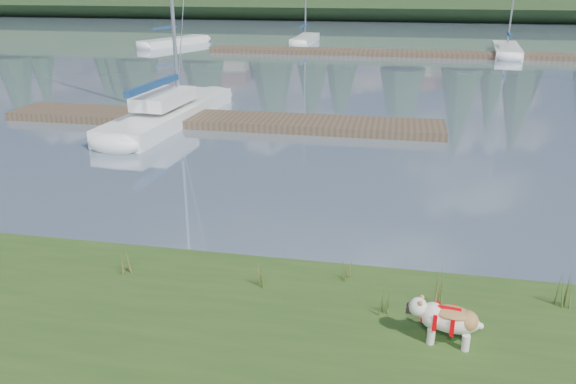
# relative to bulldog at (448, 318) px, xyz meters

# --- Properties ---
(ground) EXTENTS (200.00, 200.00, 0.00)m
(ground) POSITION_rel_bulldog_xyz_m (-3.13, 33.47, -0.72)
(ground) COLOR slate
(ground) RESTS_ON ground
(bulldog) EXTENTS (1.00, 0.50, 0.59)m
(bulldog) POSITION_rel_bulldog_xyz_m (0.00, 0.00, 0.00)
(bulldog) COLOR silver
(bulldog) RESTS_ON bank
(sailboat_main) EXTENTS (2.38, 9.10, 12.92)m
(sailboat_main) POSITION_rel_bulldog_xyz_m (-8.96, 13.14, -0.30)
(sailboat_main) COLOR white
(sailboat_main) RESTS_ON ground
(dock_near) EXTENTS (16.00, 2.00, 0.30)m
(dock_near) POSITION_rel_bulldog_xyz_m (-7.13, 12.47, -0.57)
(dock_near) COLOR #4C3D2C
(dock_near) RESTS_ON ground
(dock_far) EXTENTS (26.00, 2.20, 0.30)m
(dock_far) POSITION_rel_bulldog_xyz_m (-1.13, 33.47, -0.57)
(dock_far) COLOR #4C3D2C
(dock_far) RESTS_ON ground
(sailboat_bg_0) EXTENTS (4.09, 7.49, 10.89)m
(sailboat_bg_0) POSITION_rel_bulldog_xyz_m (-18.10, 36.92, -0.40)
(sailboat_bg_0) COLOR white
(sailboat_bg_0) RESTS_ON ground
(sailboat_bg_1) EXTENTS (1.51, 7.08, 10.63)m
(sailboat_bg_1) POSITION_rel_bulldog_xyz_m (-8.42, 40.49, -0.39)
(sailboat_bg_1) COLOR white
(sailboat_bg_1) RESTS_ON ground
(sailboat_bg_3) EXTENTS (2.53, 8.51, 12.27)m
(sailboat_bg_3) POSITION_rel_bulldog_xyz_m (6.61, 36.32, -0.40)
(sailboat_bg_3) COLOR white
(sailboat_bg_3) RESTS_ON ground
(weed_0) EXTENTS (0.17, 0.14, 0.59)m
(weed_0) POSITION_rel_bulldog_xyz_m (-2.86, 0.97, -0.12)
(weed_0) COLOR #475B23
(weed_0) RESTS_ON bank
(weed_1) EXTENTS (0.17, 0.14, 0.46)m
(weed_1) POSITION_rel_bulldog_xyz_m (-1.52, 1.40, -0.18)
(weed_1) COLOR #475B23
(weed_1) RESTS_ON bank
(weed_2) EXTENTS (0.17, 0.14, 0.71)m
(weed_2) POSITION_rel_bulldog_xyz_m (-0.07, 0.86, -0.07)
(weed_2) COLOR #475B23
(weed_2) RESTS_ON bank
(weed_3) EXTENTS (0.17, 0.14, 0.53)m
(weed_3) POSITION_rel_bulldog_xyz_m (-5.15, 0.95, -0.15)
(weed_3) COLOR #475B23
(weed_3) RESTS_ON bank
(weed_4) EXTENTS (0.17, 0.14, 0.50)m
(weed_4) POSITION_rel_bulldog_xyz_m (-0.84, 0.54, -0.16)
(weed_4) COLOR #475B23
(weed_4) RESTS_ON bank
(weed_5) EXTENTS (0.17, 0.14, 0.64)m
(weed_5) POSITION_rel_bulldog_xyz_m (1.79, 1.23, -0.10)
(weed_5) COLOR #475B23
(weed_5) RESTS_ON bank
(mud_lip) EXTENTS (60.00, 0.50, 0.14)m
(mud_lip) POSITION_rel_bulldog_xyz_m (-3.13, 1.87, -0.65)
(mud_lip) COLOR #33281C
(mud_lip) RESTS_ON ground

